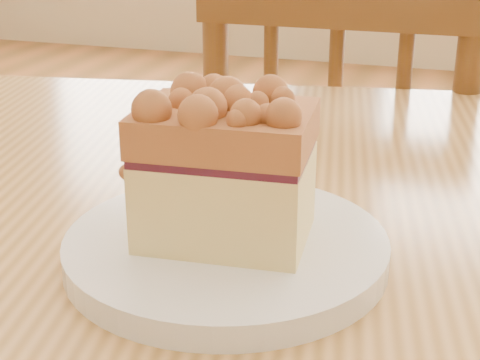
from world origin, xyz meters
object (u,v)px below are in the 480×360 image
Objects in this scene: cafe_table_main at (327,338)px; plate at (226,249)px; cafe_chair_main at (342,245)px; cake_slice at (222,162)px.

plate is (-0.06, -0.07, 0.10)m from cafe_table_main.
cafe_chair_main is 7.33× the size of cake_slice.
cafe_chair_main reaches higher than cake_slice.
plate is at bearing -11.36° from cake_slice.
cafe_table_main is at bearing 97.73° from cafe_chair_main.
cafe_table_main is 0.14m from plate.
cake_slice is at bearing 173.36° from plate.
cafe_chair_main reaches higher than cafe_table_main.
cafe_table_main is at bearing 45.10° from cake_slice.
cafe_chair_main is 4.13× the size of plate.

